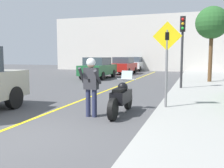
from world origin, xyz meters
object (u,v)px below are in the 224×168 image
object	(u,v)px
parked_car_green	(98,68)
parked_car_red	(124,65)
parked_car_white	(135,64)
person_biker	(91,81)
motorcycle	(121,98)
traffic_light	(182,39)
crossing_sign	(167,56)
street_tree	(212,23)

from	to	relation	value
parked_car_green	parked_car_red	xyz separation A→B (m)	(0.56, 5.47, 0.00)
parked_car_white	person_biker	bearing A→B (deg)	-79.95
motorcycle	parked_car_green	bearing A→B (deg)	114.99
traffic_light	parked_car_white	world-z (taller)	traffic_light
motorcycle	crossing_sign	world-z (taller)	crossing_sign
traffic_light	street_tree	size ratio (longest dim) A/B	0.76
person_biker	parked_car_white	size ratio (longest dim) A/B	0.41
street_tree	parked_car_red	world-z (taller)	street_tree
parked_car_green	parked_car_red	distance (m)	5.49
crossing_sign	street_tree	size ratio (longest dim) A/B	0.57
crossing_sign	parked_car_white	world-z (taller)	crossing_sign
motorcycle	person_biker	xyz separation A→B (m)	(-0.73, -0.63, 0.55)
parked_car_red	crossing_sign	bearing A→B (deg)	-69.57
person_biker	parked_car_white	world-z (taller)	person_biker
parked_car_red	person_biker	bearing A→B (deg)	-77.20
motorcycle	street_tree	size ratio (longest dim) A/B	0.47
motorcycle	parked_car_red	distance (m)	17.34
person_biker	street_tree	size ratio (longest dim) A/B	0.36
motorcycle	person_biker	world-z (taller)	person_biker
street_tree	motorcycle	bearing A→B (deg)	-106.72
crossing_sign	parked_car_white	distance (m)	22.45
crossing_sign	parked_car_red	bearing A→B (deg)	110.43
crossing_sign	traffic_light	bearing A→B (deg)	87.88
parked_car_green	crossing_sign	bearing A→B (deg)	-58.12
parked_car_red	motorcycle	bearing A→B (deg)	-74.37
person_biker	traffic_light	bearing A→B (deg)	71.88
motorcycle	parked_car_green	world-z (taller)	parked_car_green
motorcycle	crossing_sign	size ratio (longest dim) A/B	0.83
motorcycle	parked_car_red	world-z (taller)	parked_car_red
traffic_light	parked_car_green	bearing A→B (deg)	141.96
motorcycle	crossing_sign	bearing A→B (deg)	33.12
crossing_sign	traffic_light	distance (m)	5.28
parked_car_red	parked_car_white	world-z (taller)	same
motorcycle	parked_car_white	distance (m)	22.92
person_biker	crossing_sign	xyz separation A→B (m)	(1.98, 1.44, 0.71)
crossing_sign	parked_car_green	distance (m)	12.30
motorcycle	parked_car_white	size ratio (longest dim) A/B	0.54
traffic_light	parked_car_red	world-z (taller)	traffic_light
motorcycle	parked_car_red	xyz separation A→B (m)	(-4.67, 16.69, 0.35)
person_biker	street_tree	world-z (taller)	street_tree
parked_car_green	parked_car_red	bearing A→B (deg)	84.14
parked_car_white	traffic_light	bearing A→B (deg)	-69.13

